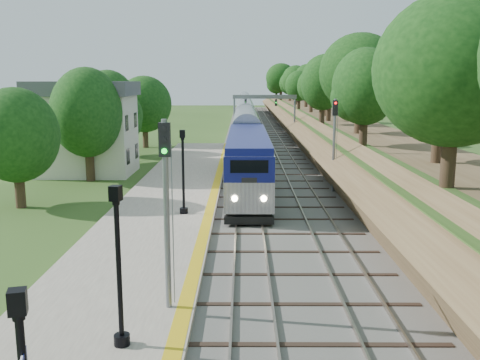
{
  "coord_description": "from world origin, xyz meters",
  "views": [
    {
      "loc": [
        -0.34,
        -16.14,
        8.1
      ],
      "look_at": [
        -0.5,
        12.18,
        2.8
      ],
      "focal_mm": 40.0,
      "sensor_mm": 36.0,
      "label": 1
    }
  ],
  "objects_px": {
    "train": "(245,119)",
    "signal_farside": "(334,135)",
    "station_building": "(85,127)",
    "signal_platform": "(166,194)",
    "signal_gantry": "(264,105)",
    "lamppost_far": "(183,177)",
    "lamppost_mid": "(119,276)"
  },
  "relations": [
    {
      "from": "signal_gantry",
      "to": "signal_farside",
      "type": "height_order",
      "value": "signal_farside"
    },
    {
      "from": "lamppost_mid",
      "to": "signal_platform",
      "type": "height_order",
      "value": "signal_platform"
    },
    {
      "from": "signal_farside",
      "to": "train",
      "type": "bearing_deg",
      "value": 97.65
    },
    {
      "from": "train",
      "to": "signal_farside",
      "type": "bearing_deg",
      "value": -82.35
    },
    {
      "from": "train",
      "to": "lamppost_far",
      "type": "distance_m",
      "value": 53.93
    },
    {
      "from": "station_building",
      "to": "signal_gantry",
      "type": "distance_m",
      "value": 29.94
    },
    {
      "from": "lamppost_far",
      "to": "lamppost_mid",
      "type": "bearing_deg",
      "value": -90.36
    },
    {
      "from": "signal_gantry",
      "to": "lamppost_mid",
      "type": "distance_m",
      "value": 56.89
    },
    {
      "from": "lamppost_mid",
      "to": "lamppost_far",
      "type": "distance_m",
      "value": 15.91
    },
    {
      "from": "lamppost_far",
      "to": "signal_platform",
      "type": "distance_m",
      "value": 13.35
    },
    {
      "from": "train",
      "to": "lamppost_mid",
      "type": "bearing_deg",
      "value": -93.22
    },
    {
      "from": "signal_gantry",
      "to": "signal_platform",
      "type": "distance_m",
      "value": 54.04
    },
    {
      "from": "train",
      "to": "signal_farside",
      "type": "relative_size",
      "value": 16.99
    },
    {
      "from": "signal_gantry",
      "to": "station_building",
      "type": "bearing_deg",
      "value": -123.38
    },
    {
      "from": "lamppost_mid",
      "to": "lamppost_far",
      "type": "xyz_separation_m",
      "value": [
        0.1,
        15.91,
        0.05
      ]
    },
    {
      "from": "signal_platform",
      "to": "signal_farside",
      "type": "relative_size",
      "value": 0.97
    },
    {
      "from": "station_building",
      "to": "lamppost_far",
      "type": "height_order",
      "value": "station_building"
    },
    {
      "from": "train",
      "to": "signal_farside",
      "type": "height_order",
      "value": "signal_farside"
    },
    {
      "from": "station_building",
      "to": "signal_platform",
      "type": "relative_size",
      "value": 1.33
    },
    {
      "from": "train",
      "to": "lamppost_far",
      "type": "xyz_separation_m",
      "value": [
        -3.82,
        -53.79,
        0.43
      ]
    },
    {
      "from": "lamppost_far",
      "to": "signal_gantry",
      "type": "bearing_deg",
      "value": 81.19
    },
    {
      "from": "signal_gantry",
      "to": "signal_farside",
      "type": "distance_m",
      "value": 33.15
    },
    {
      "from": "lamppost_mid",
      "to": "signal_gantry",
      "type": "bearing_deg",
      "value": 83.54
    },
    {
      "from": "train",
      "to": "signal_farside",
      "type": "distance_m",
      "value": 46.61
    },
    {
      "from": "signal_gantry",
      "to": "train",
      "type": "distance_m",
      "value": 13.71
    },
    {
      "from": "train",
      "to": "lamppost_mid",
      "type": "xyz_separation_m",
      "value": [
        -3.92,
        -69.7,
        0.38
      ]
    },
    {
      "from": "lamppost_far",
      "to": "station_building",
      "type": "bearing_deg",
      "value": 123.15
    },
    {
      "from": "lamppost_mid",
      "to": "train",
      "type": "bearing_deg",
      "value": 86.78
    },
    {
      "from": "train",
      "to": "signal_platform",
      "type": "height_order",
      "value": "signal_platform"
    },
    {
      "from": "signal_farside",
      "to": "lamppost_mid",
      "type": "bearing_deg",
      "value": -113.26
    },
    {
      "from": "station_building",
      "to": "lamppost_far",
      "type": "xyz_separation_m",
      "value": [
        10.18,
        -15.59,
        -1.51
      ]
    },
    {
      "from": "signal_gantry",
      "to": "lamppost_far",
      "type": "height_order",
      "value": "signal_gantry"
    }
  ]
}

